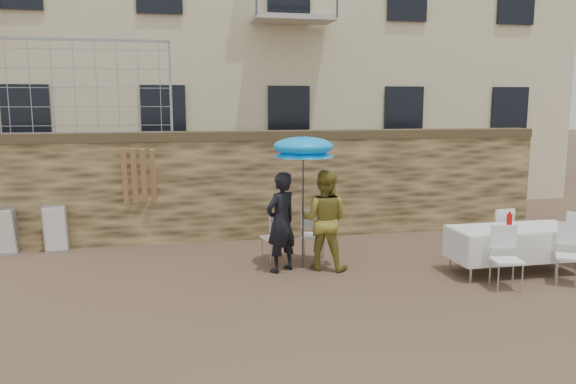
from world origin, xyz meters
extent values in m
plane|color=brown|center=(0.00, 0.00, 0.00)|extent=(80.00, 80.00, 0.00)
cube|color=brown|center=(0.00, 5.00, 1.10)|extent=(13.00, 0.50, 2.20)
imported|color=black|center=(0.34, 2.49, 0.84)|extent=(0.74, 0.67, 1.69)
imported|color=gold|center=(1.09, 2.49, 0.85)|extent=(1.03, 0.96, 1.70)
cylinder|color=#3F3F44|center=(0.74, 2.59, 0.96)|extent=(0.03, 0.03, 1.93)
cone|color=#0A93EC|center=(0.74, 2.59, 2.04)|extent=(1.06, 1.06, 0.22)
cube|color=silver|center=(4.12, 1.63, 0.75)|extent=(2.10, 0.85, 0.05)
cylinder|color=silver|center=(3.17, 1.28, 0.37)|extent=(0.04, 0.04, 0.74)
cylinder|color=silver|center=(3.17, 1.97, 0.37)|extent=(0.04, 0.04, 0.74)
cylinder|color=silver|center=(5.07, 1.97, 0.37)|extent=(0.04, 0.04, 0.74)
cylinder|color=red|center=(3.92, 1.48, 0.91)|extent=(0.09, 0.09, 0.26)
camera|label=1|loc=(-1.39, -6.52, 2.83)|focal=35.00mm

